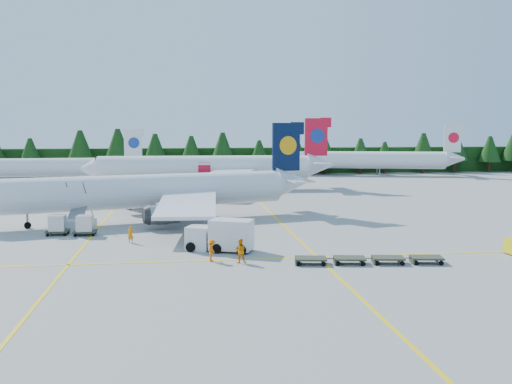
{
  "coord_description": "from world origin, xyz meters",
  "views": [
    {
      "loc": [
        -5.15,
        -51.22,
        10.7
      ],
      "look_at": [
        3.22,
        11.89,
        3.5
      ],
      "focal_mm": 40.0,
      "sensor_mm": 36.0,
      "label": 1
    }
  ],
  "objects": [
    {
      "name": "ground",
      "position": [
        0.0,
        0.0,
        0.0
      ],
      "size": [
        320.0,
        320.0,
        0.0
      ],
      "primitive_type": "plane",
      "color": "gray",
      "rests_on": "ground"
    },
    {
      "name": "dolly_train",
      "position": [
        9.5,
        -8.66,
        0.46
      ],
      "size": [
        11.87,
        2.82,
        0.14
      ],
      "rotation": [
        0.0,
        0.0,
        -0.16
      ],
      "color": "#353929",
      "rests_on": "ground"
    },
    {
      "name": "crew_a",
      "position": [
        -9.87,
        2.14,
        0.79
      ],
      "size": [
        0.64,
        0.49,
        1.58
      ],
      "primitive_type": "imported",
      "rotation": [
        0.0,
        0.0,
        -0.2
      ],
      "color": "orange",
      "rests_on": "ground"
    },
    {
      "name": "taxi_stripe_b",
      "position": [
        6.0,
        20.0,
        0.01
      ],
      "size": [
        0.25,
        120.0,
        0.01
      ],
      "primitive_type": "cube",
      "color": "yellow",
      "rests_on": "ground"
    },
    {
      "name": "airliner_navy",
      "position": [
        -9.97,
        14.36,
        3.4
      ],
      "size": [
        38.12,
        30.97,
        11.3
      ],
      "rotation": [
        0.0,
        0.0,
        0.25
      ],
      "color": "silver",
      "rests_on": "ground"
    },
    {
      "name": "crew_b",
      "position": [
        -0.57,
        -7.0,
        0.97
      ],
      "size": [
        0.99,
        0.8,
        1.94
      ],
      "primitive_type": "imported",
      "rotation": [
        0.0,
        0.0,
        3.21
      ],
      "color": "orange",
      "rests_on": "ground"
    },
    {
      "name": "airliner_far_left",
      "position": [
        -31.6,
        60.99,
        3.25
      ],
      "size": [
        35.6,
        4.18,
        10.35
      ],
      "rotation": [
        0.0,
        0.0,
        0.02
      ],
      "color": "silver",
      "rests_on": "ground"
    },
    {
      "name": "crew_c",
      "position": [
        -2.77,
        -6.23,
        0.89
      ],
      "size": [
        0.7,
        0.85,
        1.79
      ],
      "primitive_type": "imported",
      "rotation": [
        0.0,
        0.0,
        1.26
      ],
      "color": "#FF6405",
      "rests_on": "ground"
    },
    {
      "name": "service_truck",
      "position": [
        -1.85,
        -2.33,
        1.38
      ],
      "size": [
        6.13,
        4.04,
        2.78
      ],
      "rotation": [
        0.0,
        0.0,
        -0.37
      ],
      "color": "silver",
      "rests_on": "ground"
    },
    {
      "name": "airliner_far_right",
      "position": [
        35.87,
        72.25,
        3.55
      ],
      "size": [
        38.33,
        11.85,
        11.31
      ],
      "rotation": [
        0.0,
        0.0,
        -0.23
      ],
      "color": "silver",
      "rests_on": "ground"
    },
    {
      "name": "airstairs",
      "position": [
        -16.32,
        10.12,
        0.83
      ],
      "size": [
        4.58,
        6.22,
        3.83
      ],
      "rotation": [
        0.0,
        0.0,
        -0.18
      ],
      "color": "silver",
      "rests_on": "ground"
    },
    {
      "name": "taxi_stripe_cross",
      "position": [
        0.0,
        -6.0,
        0.01
      ],
      "size": [
        80.0,
        0.25,
        0.01
      ],
      "primitive_type": "cube",
      "color": "yellow",
      "rests_on": "ground"
    },
    {
      "name": "treeline_hedge",
      "position": [
        0.0,
        82.0,
        3.0
      ],
      "size": [
        220.0,
        4.0,
        6.0
      ],
      "primitive_type": "cube",
      "color": "black",
      "rests_on": "ground"
    },
    {
      "name": "uld_pair",
      "position": [
        -16.09,
        6.89,
        1.13
      ],
      "size": [
        4.96,
        2.26,
        1.68
      ],
      "rotation": [
        0.0,
        0.0,
        -0.02
      ],
      "color": "#353929",
      "rests_on": "ground"
    },
    {
      "name": "taxi_stripe_a",
      "position": [
        -14.0,
        20.0,
        0.01
      ],
      "size": [
        0.25,
        120.0,
        0.01
      ],
      "primitive_type": "cube",
      "color": "yellow",
      "rests_on": "ground"
    },
    {
      "name": "airliner_red",
      "position": [
        -1.8,
        47.29,
        3.71
      ],
      "size": [
        42.48,
        34.92,
        12.35
      ],
      "rotation": [
        0.0,
        0.0,
        -0.04
      ],
      "color": "silver",
      "rests_on": "ground"
    }
  ]
}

